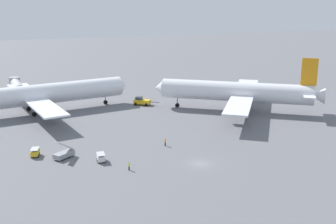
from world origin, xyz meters
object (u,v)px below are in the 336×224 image
Objects in this scene: pushback_tug at (142,101)px; ground_crew_ramp_agent_by_cones at (129,166)px; airliner_at_gate_left at (41,95)px; jet_bridge at (16,85)px; ground_crew_marshaller_foreground at (165,142)px; gse_baggage_cart_trailing at (35,152)px; airliner_being_pushed at (237,92)px; gse_stair_truck_yellow at (64,153)px; gse_baggage_cart_near_cluster at (101,158)px.

pushback_tug is 4.52× the size of ground_crew_ramp_agent_by_cones.
pushback_tug is (30.28, -1.91, -4.13)m from airliner_at_gate_left.
jet_bridge reaches higher than pushback_tug.
ground_crew_marshaller_foreground is at bearing -66.81° from jet_bridge.
ground_crew_ramp_agent_by_cones is (16.40, -14.63, -0.04)m from gse_baggage_cart_trailing.
airliner_being_pushed is 75.59m from jet_bridge.
airliner_at_gate_left is at bearing 160.23° from airliner_being_pushed.
ground_crew_ramp_agent_by_cones is 80.21m from jet_bridge.
ground_crew_ramp_agent_by_cones is 0.91× the size of ground_crew_marshaller_foreground.
ground_crew_ramp_agent_by_cones is at bearing -46.24° from gse_stair_truck_yellow.
gse_stair_truck_yellow is 3.04× the size of ground_crew_ramp_agent_by_cones.
gse_stair_truck_yellow is at bearing -88.99° from airliner_at_gate_left.
ground_crew_marshaller_foreground is (15.73, 4.19, 0.05)m from gse_baggage_cart_near_cluster.
gse_baggage_cart_trailing is (-5.58, 3.33, -0.16)m from gse_stair_truck_yellow.
ground_crew_ramp_agent_by_cones is at bearing -77.56° from jet_bridge.
airliner_being_pushed is 8.95× the size of gse_stair_truck_yellow.
airliner_at_gate_left is 53.12m from ground_crew_ramp_agent_by_cones.
airliner_being_pushed is at bearing 37.06° from ground_crew_ramp_agent_by_cones.
gse_stair_truck_yellow is 2.77× the size of ground_crew_marshaller_foreground.
pushback_tug is at bearing 52.43° from gse_stair_truck_yellow.
pushback_tug is (-23.87, 17.56, -4.58)m from airliner_being_pushed.
pushback_tug is 2.52× the size of gse_baggage_cart_near_cluster.
ground_crew_marshaller_foreground is (23.20, -40.91, -4.43)m from airliner_at_gate_left.
gse_baggage_cart_trailing is 28.33m from ground_crew_marshaller_foreground.
airliner_being_pushed is at bearing -36.33° from pushback_tug.
airliner_being_pushed reaches higher than jet_bridge.
airliner_being_pushed is at bearing 21.35° from gse_stair_truck_yellow.
gse_baggage_cart_trailing is (-35.15, -35.11, -0.35)m from pushback_tug.
gse_baggage_cart_near_cluster is 0.94× the size of gse_baggage_cart_trailing.
pushback_tug is 4.12× the size of ground_crew_marshaller_foreground.
gse_baggage_cart_near_cluster is 7.71m from ground_crew_ramp_agent_by_cones.
ground_crew_marshaller_foreground is (11.66, 10.74, 0.09)m from ground_crew_ramp_agent_by_cones.
jet_bridge reaches higher than ground_crew_ramp_agent_by_cones.
airliner_at_gate_left is 47.24m from ground_crew_marshaller_foreground.
gse_baggage_cart_trailing is 0.19× the size of jet_bridge.
gse_stair_truck_yellow is at bearing 144.82° from gse_baggage_cart_near_cluster.
airliner_at_gate_left is 7.58× the size of pushback_tug.
gse_stair_truck_yellow reaches higher than gse_baggage_cart_near_cluster.
airliner_at_gate_left is at bearing 119.55° from ground_crew_marshaller_foreground.
gse_baggage_cart_near_cluster is (-46.69, -25.64, -4.93)m from airliner_being_pushed.
gse_stair_truck_yellow is 1.69× the size of gse_baggage_cart_near_cluster.
gse_stair_truck_yellow is at bearing -30.83° from gse_baggage_cart_trailing.
jet_bridge reaches higher than gse_baggage_cart_trailing.
pushback_tug is at bearing 62.16° from gse_baggage_cart_near_cluster.
airliner_at_gate_left is 45.94m from gse_baggage_cart_near_cluster.
jet_bridge is (-36.01, 28.53, 2.59)m from pushback_tug.
airliner_at_gate_left reaches higher than jet_bridge.
airliner_at_gate_left is 57.54m from airliner_being_pushed.
gse_stair_truck_yellow reaches higher than ground_crew_ramp_agent_by_cones.
pushback_tug is 48.85m from gse_baggage_cart_near_cluster.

